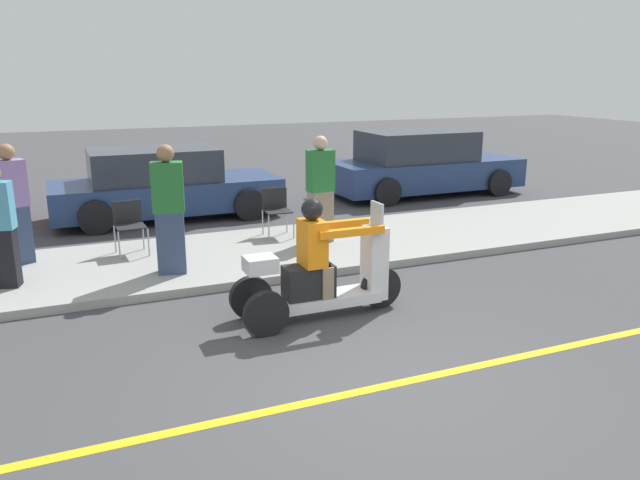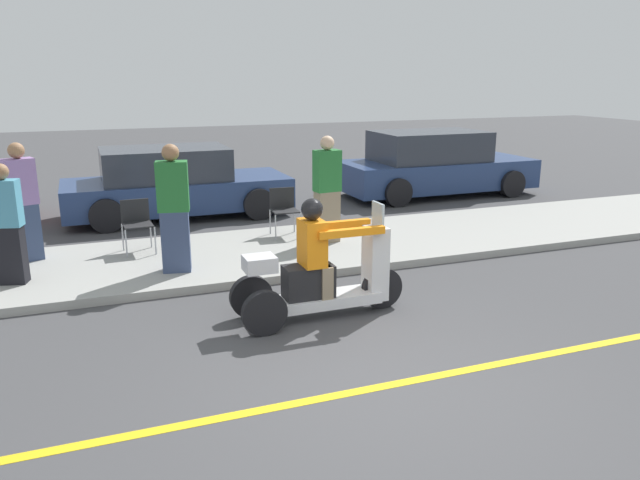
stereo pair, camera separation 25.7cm
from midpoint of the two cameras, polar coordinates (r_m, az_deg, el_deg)
ground_plane at (r=6.13m, az=5.05°, el=-13.13°), size 60.00×60.00×0.00m
lane_stripe at (r=6.16m, az=5.76°, el=-12.95°), size 24.00×0.12×0.01m
sidewalk_strip at (r=10.10m, az=-7.30°, el=-1.32°), size 28.00×2.80×0.12m
motorcycle_trike at (r=7.50m, az=-0.91°, el=-3.19°), size 2.15×0.68×1.48m
spectator_end_of_line at (r=9.21m, az=-27.96°, el=0.86°), size 0.43×0.32×1.63m
spectator_with_child at (r=8.99m, az=-14.43°, el=2.47°), size 0.48×0.34×1.82m
spectator_by_tree at (r=10.26m, az=-26.90°, el=2.71°), size 0.48×0.38×1.79m
spectator_near_curb at (r=10.38m, az=-0.67°, el=4.46°), size 0.45×0.29×1.78m
folding_chair_set_back at (r=10.90m, az=-4.70°, el=3.04°), size 0.50×0.50×0.82m
folding_chair_curbside at (r=10.27m, az=-17.75°, el=1.61°), size 0.48×0.48×0.82m
parked_car_lot_far at (r=15.39m, az=8.80°, el=6.82°), size 4.70×2.04×1.54m
parked_car_lot_right at (r=13.13m, az=-14.71°, el=4.88°), size 4.50×2.01×1.42m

